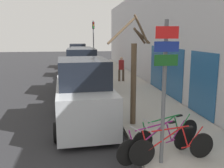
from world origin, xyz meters
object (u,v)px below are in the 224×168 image
object	(u,v)px
parked_car_0	(83,95)
traffic_light	(93,38)
pedestrian_near	(121,67)
street_tree	(134,75)
signpost	(164,85)
bicycle_2	(167,134)
bicycle_1	(158,143)
parked_car_1	(82,73)
bicycle_0	(173,147)
parked_car_2	(81,63)
parked_car_3	(78,57)

from	to	relation	value
parked_car_0	traffic_light	distance (m)	15.59
pedestrian_near	street_tree	bearing A→B (deg)	76.20
signpost	pedestrian_near	distance (m)	11.33
parked_car_0	bicycle_2	bearing A→B (deg)	-52.62
bicycle_2	street_tree	world-z (taller)	street_tree
bicycle_1	parked_car_1	distance (m)	8.68
bicycle_0	bicycle_1	xyz separation A→B (m)	(-0.28, 0.28, 0.00)
signpost	bicycle_2	xyz separation A→B (m)	(0.45, 0.82, -1.56)
parked_car_0	street_tree	bearing A→B (deg)	-21.22
signpost	parked_car_0	xyz separation A→B (m)	(-1.76, 3.43, -1.00)
bicycle_2	traffic_light	xyz separation A→B (m)	(-0.62, 17.99, 2.50)
parked_car_2	traffic_light	bearing A→B (deg)	70.92
bicycle_0	parked_car_2	world-z (taller)	parked_car_2
traffic_light	street_tree	bearing A→B (deg)	-89.48
bicycle_0	parked_car_0	xyz separation A→B (m)	(-2.04, 3.41, 0.56)
parked_car_3	street_tree	distance (m)	17.87
bicycle_0	pedestrian_near	bearing A→B (deg)	-10.17
bicycle_0	parked_car_1	size ratio (longest dim) A/B	0.47
bicycle_1	bicycle_0	bearing A→B (deg)	-156.02
parked_car_2	parked_car_3	xyz separation A→B (m)	(-0.14, 5.77, 0.05)
parked_car_0	parked_car_1	world-z (taller)	parked_car_1
parked_car_3	pedestrian_near	xyz separation A→B (m)	(2.77, -9.40, 0.01)
signpost	bicycle_1	world-z (taller)	signpost
bicycle_2	parked_car_0	world-z (taller)	parked_car_0
parked_car_0	traffic_light	bearing A→B (deg)	81.25
parked_car_0	bicycle_1	bearing A→B (deg)	-63.42
parked_car_2	pedestrian_near	xyz separation A→B (m)	(2.63, -3.63, 0.06)
bicycle_0	parked_car_1	world-z (taller)	parked_car_1
traffic_light	pedestrian_near	bearing A→B (deg)	-80.32
parked_car_3	pedestrian_near	bearing A→B (deg)	-72.08
signpost	bicycle_2	distance (m)	1.82
signpost	parked_car_0	world-z (taller)	signpost
bicycle_0	street_tree	size ratio (longest dim) A/B	0.60
parked_car_1	bicycle_2	bearing A→B (deg)	-74.77
bicycle_1	parked_car_0	distance (m)	3.63
parked_car_0	pedestrian_near	distance (m)	8.32
bicycle_0	street_tree	xyz separation A→B (m)	(-0.32, 2.84, 1.35)
parked_car_1	pedestrian_near	distance (m)	3.67
parked_car_2	parked_car_1	bearing A→B (deg)	-91.60
parked_car_2	pedestrian_near	bearing A→B (deg)	-54.56
parked_car_2	pedestrian_near	distance (m)	4.48
signpost	bicycle_2	bearing A→B (deg)	61.57
bicycle_0	bicycle_2	size ratio (longest dim) A/B	1.03
pedestrian_near	signpost	bearing A→B (deg)	78.34
parked_car_2	traffic_light	xyz separation A→B (m)	(1.33, 3.95, 1.98)
bicycle_1	parked_car_2	bearing A→B (deg)	-14.46
bicycle_2	street_tree	size ratio (longest dim) A/B	0.58
bicycle_2	street_tree	distance (m)	2.49
bicycle_0	pedestrian_near	xyz separation A→B (m)	(0.83, 11.22, 0.57)
parked_car_2	parked_car_3	bearing A→B (deg)	90.97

